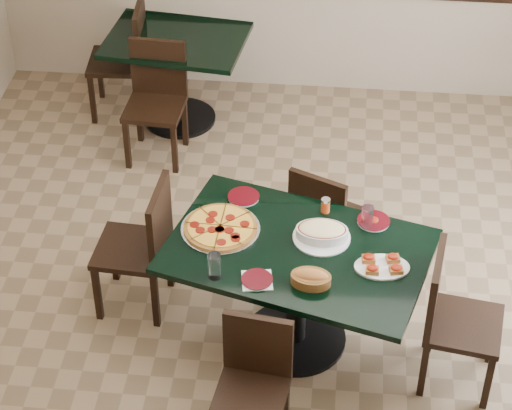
# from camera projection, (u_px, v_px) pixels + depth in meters

# --- Properties ---
(floor) EXTENTS (5.50, 5.50, 0.00)m
(floor) POSITION_uv_depth(u_px,v_px,m) (274.00, 312.00, 6.40)
(floor) COLOR brown
(floor) RESTS_ON ground
(room_shell) EXTENTS (5.50, 5.50, 5.50)m
(room_shell) POSITION_uv_depth(u_px,v_px,m) (444.00, 27.00, 6.92)
(room_shell) COLOR white
(room_shell) RESTS_ON floor
(main_table) EXTENTS (1.68, 1.32, 0.75)m
(main_table) POSITION_uv_depth(u_px,v_px,m) (297.00, 272.00, 5.85)
(main_table) COLOR black
(main_table) RESTS_ON floor
(back_table) EXTENTS (1.14, 0.89, 0.75)m
(back_table) POSITION_uv_depth(u_px,v_px,m) (177.00, 64.00, 7.79)
(back_table) COLOR black
(back_table) RESTS_ON floor
(chair_far) EXTENTS (0.52, 0.52, 0.84)m
(chair_far) POSITION_uv_depth(u_px,v_px,m) (323.00, 216.00, 6.42)
(chair_far) COLOR black
(chair_far) RESTS_ON floor
(chair_near) EXTENTS (0.43, 0.43, 0.82)m
(chair_near) POSITION_uv_depth(u_px,v_px,m) (254.00, 378.00, 5.37)
(chair_near) COLOR black
(chair_near) RESTS_ON floor
(chair_right) EXTENTS (0.49, 0.49, 0.92)m
(chair_right) POSITION_uv_depth(u_px,v_px,m) (451.00, 313.00, 5.67)
(chair_right) COLOR black
(chair_right) RESTS_ON floor
(chair_left) EXTENTS (0.46, 0.46, 0.93)m
(chair_left) POSITION_uv_depth(u_px,v_px,m) (144.00, 241.00, 6.14)
(chair_left) COLOR black
(chair_left) RESTS_ON floor
(back_chair_near) EXTENTS (0.45, 0.45, 0.91)m
(back_chair_near) POSITION_uv_depth(u_px,v_px,m) (157.00, 94.00, 7.48)
(back_chair_near) COLOR black
(back_chair_near) RESTS_ON floor
(back_chair_left) EXTENTS (0.47, 0.47, 0.95)m
(back_chair_left) POSITION_uv_depth(u_px,v_px,m) (128.00, 53.00, 7.90)
(back_chair_left) COLOR black
(back_chair_left) RESTS_ON floor
(pepperoni_pizza) EXTENTS (0.47, 0.47, 0.04)m
(pepperoni_pizza) POSITION_uv_depth(u_px,v_px,m) (220.00, 227.00, 5.86)
(pepperoni_pizza) COLOR silver
(pepperoni_pizza) RESTS_ON main_table
(lasagna_casserole) EXTENTS (0.34, 0.34, 0.09)m
(lasagna_casserole) POSITION_uv_depth(u_px,v_px,m) (322.00, 232.00, 5.79)
(lasagna_casserole) COLOR silver
(lasagna_casserole) RESTS_ON main_table
(bread_basket) EXTENTS (0.24, 0.17, 0.10)m
(bread_basket) POSITION_uv_depth(u_px,v_px,m) (311.00, 278.00, 5.49)
(bread_basket) COLOR brown
(bread_basket) RESTS_ON main_table
(bruschetta_platter) EXTENTS (0.33, 0.24, 0.05)m
(bruschetta_platter) POSITION_uv_depth(u_px,v_px,m) (382.00, 265.00, 5.60)
(bruschetta_platter) COLOR silver
(bruschetta_platter) RESTS_ON main_table
(side_plate_near) EXTENTS (0.18, 0.18, 0.02)m
(side_plate_near) POSITION_uv_depth(u_px,v_px,m) (257.00, 280.00, 5.53)
(side_plate_near) COLOR silver
(side_plate_near) RESTS_ON main_table
(side_plate_far_r) EXTENTS (0.20, 0.20, 0.03)m
(side_plate_far_r) POSITION_uv_depth(u_px,v_px,m) (374.00, 221.00, 5.92)
(side_plate_far_r) COLOR silver
(side_plate_far_r) RESTS_ON main_table
(side_plate_far_l) EXTENTS (0.20, 0.20, 0.02)m
(side_plate_far_l) POSITION_uv_depth(u_px,v_px,m) (244.00, 197.00, 6.11)
(side_plate_far_l) COLOR silver
(side_plate_far_l) RESTS_ON main_table
(napkin_setting) EXTENTS (0.19, 0.19, 0.01)m
(napkin_setting) POSITION_uv_depth(u_px,v_px,m) (257.00, 280.00, 5.53)
(napkin_setting) COLOR silver
(napkin_setting) RESTS_ON main_table
(water_glass_a) EXTENTS (0.07, 0.07, 0.15)m
(water_glass_a) POSITION_uv_depth(u_px,v_px,m) (367.00, 217.00, 5.85)
(water_glass_a) COLOR white
(water_glass_a) RESTS_ON main_table
(water_glass_b) EXTENTS (0.07, 0.07, 0.16)m
(water_glass_b) POSITION_uv_depth(u_px,v_px,m) (214.00, 266.00, 5.51)
(water_glass_b) COLOR white
(water_glass_b) RESTS_ON main_table
(pepper_shaker) EXTENTS (0.06, 0.06, 0.09)m
(pepper_shaker) POSITION_uv_depth(u_px,v_px,m) (326.00, 205.00, 5.98)
(pepper_shaker) COLOR #D55216
(pepper_shaker) RESTS_ON main_table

